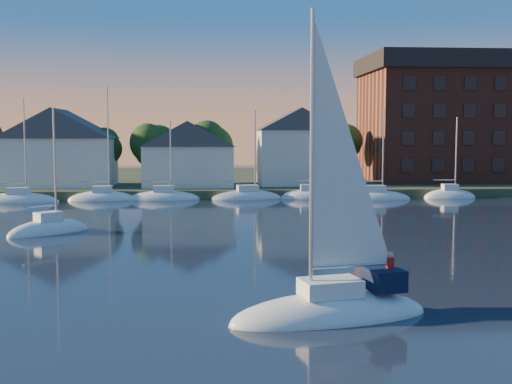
{
  "coord_description": "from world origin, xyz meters",
  "views": [
    {
      "loc": [
        -3.57,
        -23.67,
        7.62
      ],
      "look_at": [
        -0.16,
        22.0,
        3.41
      ],
      "focal_mm": 45.0,
      "sensor_mm": 36.0,
      "label": 1
    }
  ],
  "objects": [
    {
      "name": "wooden_dock",
      "position": [
        0.0,
        52.0,
        0.0
      ],
      "size": [
        120.0,
        3.0,
        1.0
      ],
      "primitive_type": "cube",
      "color": "brown",
      "rests_on": "ground"
    },
    {
      "name": "moored_fleet",
      "position": [
        -8.0,
        49.0,
        0.1
      ],
      "size": [
        71.5,
        2.4,
        12.05
      ],
      "color": "white",
      "rests_on": "ground"
    },
    {
      "name": "hero_sailboat",
      "position": [
        1.55,
        1.92,
        0.57
      ],
      "size": [
        9.06,
        4.56,
        13.6
      ],
      "rotation": [
        0.0,
        0.0,
        3.35
      ],
      "color": "white",
      "rests_on": "ground"
    },
    {
      "name": "clubhouse_centre",
      "position": [
        -6.0,
        57.0,
        5.13
      ],
      "size": [
        11.55,
        8.4,
        8.08
      ],
      "color": "silver",
      "rests_on": "shoreline_land"
    },
    {
      "name": "condo_block",
      "position": [
        34.0,
        64.95,
        9.79
      ],
      "size": [
        31.0,
        17.0,
        17.4
      ],
      "color": "brown",
      "rests_on": "shoreline_land"
    },
    {
      "name": "clubhouse_east",
      "position": [
        8.0,
        59.0,
        6.0
      ],
      "size": [
        10.5,
        8.4,
        9.8
      ],
      "color": "silver",
      "rests_on": "shoreline_land"
    },
    {
      "name": "tree_line",
      "position": [
        2.0,
        63.0,
        7.18
      ],
      "size": [
        93.4,
        5.4,
        8.9
      ],
      "color": "#3D281B",
      "rests_on": "shoreline_land"
    },
    {
      "name": "ground",
      "position": [
        0.0,
        0.0,
        0.0
      ],
      "size": [
        260.0,
        260.0,
        0.0
      ],
      "primitive_type": "plane",
      "color": "black",
      "rests_on": "ground"
    },
    {
      "name": "clubhouse_west",
      "position": [
        -22.0,
        58.0,
        5.93
      ],
      "size": [
        13.65,
        9.45,
        9.64
      ],
      "color": "silver",
      "rests_on": "shoreline_land"
    },
    {
      "name": "drifting_sailboat_left",
      "position": [
        -15.75,
        25.78,
        0.1
      ],
      "size": [
        6.42,
        6.11,
        10.64
      ],
      "rotation": [
        0.0,
        0.0,
        0.74
      ],
      "color": "white",
      "rests_on": "ground"
    },
    {
      "name": "shoreline_land",
      "position": [
        0.0,
        75.0,
        0.0
      ],
      "size": [
        160.0,
        50.0,
        2.0
      ],
      "primitive_type": "cube",
      "color": "#2F3A22",
      "rests_on": "ground"
    }
  ]
}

